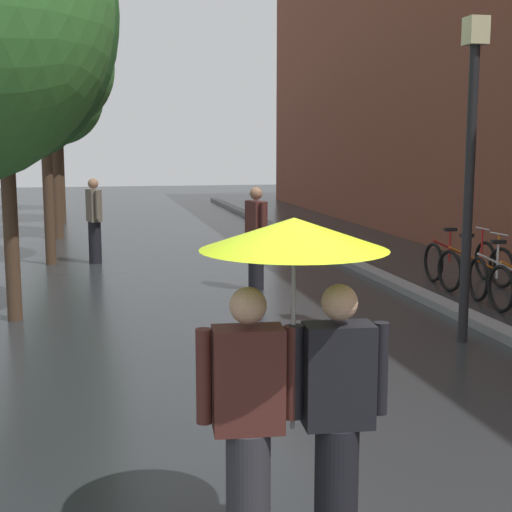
{
  "coord_description": "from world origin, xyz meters",
  "views": [
    {
      "loc": [
        -1.78,
        -3.56,
        2.43
      ],
      "look_at": [
        -0.29,
        3.31,
        1.35
      ],
      "focal_mm": 51.23,
      "sensor_mm": 36.0,
      "label": 1
    }
  ],
  "objects_px": {
    "street_tree_2": "(42,51)",
    "street_tree_3": "(51,68)",
    "street_lamp_post": "(470,155)",
    "pedestrian_walking_far": "(256,238)",
    "street_tree_5": "(58,104)",
    "parked_bicycle_7": "(460,260)",
    "pedestrian_walking_midground": "(94,220)",
    "street_tree_1": "(0,12)",
    "couple_under_umbrella": "(294,340)",
    "parked_bicycle_5": "(509,277)",
    "street_tree_4": "(56,97)",
    "parked_bicycle_6": "(476,268)"
  },
  "relations": [
    {
      "from": "street_tree_4",
      "to": "parked_bicycle_5",
      "type": "distance_m",
      "value": 15.81
    },
    {
      "from": "street_tree_2",
      "to": "parked_bicycle_5",
      "type": "bearing_deg",
      "value": -35.19
    },
    {
      "from": "street_tree_1",
      "to": "parked_bicycle_7",
      "type": "height_order",
      "value": "street_tree_1"
    },
    {
      "from": "couple_under_umbrella",
      "to": "parked_bicycle_7",
      "type": "bearing_deg",
      "value": 56.6
    },
    {
      "from": "street_tree_3",
      "to": "street_tree_4",
      "type": "relative_size",
      "value": 1.11
    },
    {
      "from": "parked_bicycle_5",
      "to": "pedestrian_walking_far",
      "type": "xyz_separation_m",
      "value": [
        -3.71,
        1.65,
        0.51
      ]
    },
    {
      "from": "street_tree_1",
      "to": "couple_under_umbrella",
      "type": "bearing_deg",
      "value": -71.12
    },
    {
      "from": "street_tree_5",
      "to": "parked_bicycle_7",
      "type": "bearing_deg",
      "value": -64.71
    },
    {
      "from": "street_lamp_post",
      "to": "street_tree_2",
      "type": "bearing_deg",
      "value": 126.59
    },
    {
      "from": "street_tree_5",
      "to": "pedestrian_walking_far",
      "type": "relative_size",
      "value": 3.09
    },
    {
      "from": "street_tree_4",
      "to": "pedestrian_walking_far",
      "type": "relative_size",
      "value": 3.1
    },
    {
      "from": "couple_under_umbrella",
      "to": "pedestrian_walking_far",
      "type": "distance_m",
      "value": 8.09
    },
    {
      "from": "street_tree_2",
      "to": "parked_bicycle_7",
      "type": "xyz_separation_m",
      "value": [
        7.29,
        -3.4,
        -3.85
      ]
    },
    {
      "from": "parked_bicycle_7",
      "to": "street_lamp_post",
      "type": "height_order",
      "value": "street_lamp_post"
    },
    {
      "from": "parked_bicycle_6",
      "to": "street_lamp_post",
      "type": "xyz_separation_m",
      "value": [
        -1.81,
        -2.97,
        1.93
      ]
    },
    {
      "from": "street_tree_1",
      "to": "street_lamp_post",
      "type": "distance_m",
      "value": 6.31
    },
    {
      "from": "street_tree_2",
      "to": "street_tree_3",
      "type": "height_order",
      "value": "street_tree_3"
    },
    {
      "from": "street_tree_3",
      "to": "street_tree_5",
      "type": "relative_size",
      "value": 1.11
    },
    {
      "from": "street_tree_2",
      "to": "street_lamp_post",
      "type": "height_order",
      "value": "street_tree_2"
    },
    {
      "from": "couple_under_umbrella",
      "to": "street_lamp_post",
      "type": "bearing_deg",
      "value": 51.57
    },
    {
      "from": "couple_under_umbrella",
      "to": "pedestrian_walking_far",
      "type": "relative_size",
      "value": 1.17
    },
    {
      "from": "street_tree_5",
      "to": "street_lamp_post",
      "type": "bearing_deg",
      "value": -74.12
    },
    {
      "from": "street_tree_1",
      "to": "street_tree_2",
      "type": "distance_m",
      "value": 4.86
    },
    {
      "from": "street_lamp_post",
      "to": "pedestrian_walking_far",
      "type": "xyz_separation_m",
      "value": [
        -1.81,
        3.75,
        -1.42
      ]
    },
    {
      "from": "parked_bicycle_6",
      "to": "street_lamp_post",
      "type": "height_order",
      "value": "street_lamp_post"
    },
    {
      "from": "street_tree_3",
      "to": "parked_bicycle_7",
      "type": "xyz_separation_m",
      "value": [
        7.35,
        -7.67,
        -3.95
      ]
    },
    {
      "from": "parked_bicycle_7",
      "to": "street_lamp_post",
      "type": "relative_size",
      "value": 0.28
    },
    {
      "from": "street_tree_3",
      "to": "couple_under_umbrella",
      "type": "bearing_deg",
      "value": -82.4
    },
    {
      "from": "pedestrian_walking_far",
      "to": "couple_under_umbrella",
      "type": "bearing_deg",
      "value": -100.77
    },
    {
      "from": "street_tree_3",
      "to": "pedestrian_walking_midground",
      "type": "distance_m",
      "value": 5.59
    },
    {
      "from": "pedestrian_walking_far",
      "to": "parked_bicycle_7",
      "type": "bearing_deg",
      "value": 0.75
    },
    {
      "from": "pedestrian_walking_far",
      "to": "pedestrian_walking_midground",
      "type": "bearing_deg",
      "value": 127.75
    },
    {
      "from": "pedestrian_walking_midground",
      "to": "pedestrian_walking_far",
      "type": "height_order",
      "value": "pedestrian_walking_midground"
    },
    {
      "from": "street_tree_2",
      "to": "pedestrian_walking_far",
      "type": "height_order",
      "value": "street_tree_2"
    },
    {
      "from": "street_tree_1",
      "to": "street_tree_3",
      "type": "xyz_separation_m",
      "value": [
        0.15,
        9.13,
        0.18
      ]
    },
    {
      "from": "street_tree_4",
      "to": "couple_under_umbrella",
      "type": "bearing_deg",
      "value": -83.65
    },
    {
      "from": "street_tree_4",
      "to": "street_lamp_post",
      "type": "bearing_deg",
      "value": -70.51
    },
    {
      "from": "street_tree_1",
      "to": "street_tree_3",
      "type": "relative_size",
      "value": 1.04
    },
    {
      "from": "street_tree_4",
      "to": "couple_under_umbrella",
      "type": "xyz_separation_m",
      "value": [
        2.2,
        -19.8,
        -2.53
      ]
    },
    {
      "from": "street_tree_2",
      "to": "street_tree_5",
      "type": "height_order",
      "value": "street_tree_2"
    },
    {
      "from": "street_tree_2",
      "to": "couple_under_umbrella",
      "type": "distance_m",
      "value": 11.93
    },
    {
      "from": "parked_bicycle_5",
      "to": "parked_bicycle_7",
      "type": "relative_size",
      "value": 1.04
    },
    {
      "from": "couple_under_umbrella",
      "to": "pedestrian_walking_far",
      "type": "height_order",
      "value": "couple_under_umbrella"
    },
    {
      "from": "street_tree_5",
      "to": "pedestrian_walking_far",
      "type": "bearing_deg",
      "value": -76.59
    },
    {
      "from": "street_tree_4",
      "to": "pedestrian_walking_far",
      "type": "bearing_deg",
      "value": -72.62
    },
    {
      "from": "street_tree_5",
      "to": "pedestrian_walking_midground",
      "type": "height_order",
      "value": "street_tree_5"
    },
    {
      "from": "street_tree_2",
      "to": "couple_under_umbrella",
      "type": "bearing_deg",
      "value": -79.92
    },
    {
      "from": "parked_bicycle_6",
      "to": "parked_bicycle_7",
      "type": "height_order",
      "value": "same"
    },
    {
      "from": "street_tree_1",
      "to": "street_tree_5",
      "type": "distance_m",
      "value": 17.54
    },
    {
      "from": "street_tree_3",
      "to": "pedestrian_walking_far",
      "type": "relative_size",
      "value": 3.44
    }
  ]
}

